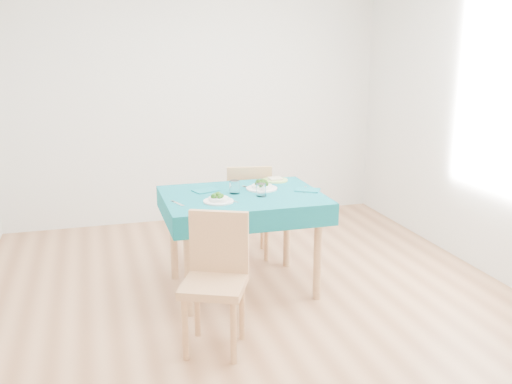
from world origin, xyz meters
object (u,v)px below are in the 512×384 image
object	(u,v)px
bowl_near	(218,198)
bowl_far	(262,185)
chair_near	(214,279)
table	(243,242)
side_plate	(275,180)
chair_far	(248,204)

from	to	relation	value
bowl_near	bowl_far	size ratio (longest dim) A/B	0.90
bowl_near	bowl_far	bearing A→B (deg)	33.40
bowl_near	bowl_far	world-z (taller)	bowl_far
chair_near	bowl_near	world-z (taller)	chair_near
table	side_plate	xyz separation A→B (m)	(0.37, 0.35, 0.38)
chair_near	bowl_near	distance (m)	0.77
table	bowl_near	size ratio (longest dim) A/B	5.39
bowl_near	side_plate	bearing A→B (deg)	40.61
chair_far	table	bearing A→B (deg)	81.73
bowl_near	side_plate	size ratio (longest dim) A/B	1.04
table	chair_far	size ratio (longest dim) A/B	1.23
chair_near	bowl_far	size ratio (longest dim) A/B	3.87
table	bowl_far	bearing A→B (deg)	29.72
table	chair_far	world-z (taller)	chair_far
chair_far	bowl_near	xyz separation A→B (m)	(-0.45, -0.85, 0.32)
chair_near	bowl_far	world-z (taller)	chair_near
chair_far	bowl_far	bearing A→B (deg)	95.82
chair_far	side_plate	world-z (taller)	chair_far
side_plate	table	bearing A→B (deg)	-137.09
table	chair_near	bearing A→B (deg)	-115.94
table	bowl_far	size ratio (longest dim) A/B	4.83
bowl_near	table	bearing A→B (deg)	36.30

